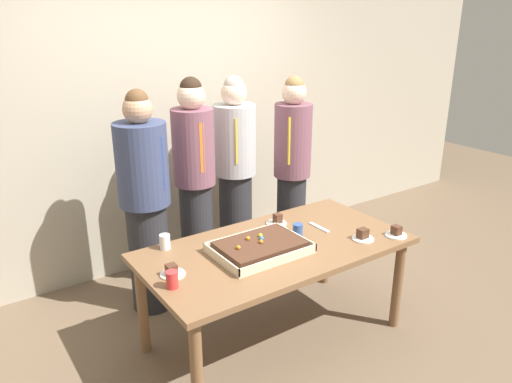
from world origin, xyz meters
The scene contains 16 objects.
ground_plane centered at (0.00, 0.00, 0.00)m, with size 12.00×12.00×0.00m, color brown.
interior_back_panel centered at (0.00, 1.60, 1.50)m, with size 8.00×0.12×3.00m, color #B2A893.
party_table centered at (0.00, 0.00, 0.64)m, with size 1.79×0.92×0.72m.
sheet_cake centered at (-0.15, -0.02, 0.76)m, with size 0.59×0.43×0.10m.
plated_slice_near_left centered at (0.78, -0.35, 0.75)m, with size 0.15×0.15×0.07m.
plated_slice_near_right centered at (-0.74, 0.03, 0.75)m, with size 0.15×0.15×0.07m.
plated_slice_far_left centered at (0.22, 0.28, 0.75)m, with size 0.15×0.15×0.08m.
plated_slice_far_right centered at (0.55, -0.26, 0.75)m, with size 0.15×0.15×0.07m.
drink_cup_nearest centered at (0.20, 0.02, 0.77)m, with size 0.07×0.07×0.10m, color #2D5199.
drink_cup_middle centered at (-0.63, 0.37, 0.77)m, with size 0.07×0.07×0.10m, color white.
drink_cup_far_end centered at (-0.80, -0.10, 0.77)m, with size 0.07×0.07×0.10m, color red.
cake_server_utensil centered at (0.43, 0.06, 0.73)m, with size 0.03×0.20×0.01m, color silver.
person_serving_front centered at (-0.55, 0.87, 0.87)m, with size 0.38×0.38×1.70m.
person_green_shirt_behind centered at (0.36, 1.08, 0.89)m, with size 0.36×0.36×1.71m.
person_striped_tie_right centered at (0.84, 0.89, 0.89)m, with size 0.33×0.33×1.69m.
person_left_edge_reaching centered at (-0.08, 0.98, 0.91)m, with size 0.33×0.33×1.74m.
Camera 1 is at (-1.78, -2.36, 2.17)m, focal length 34.45 mm.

